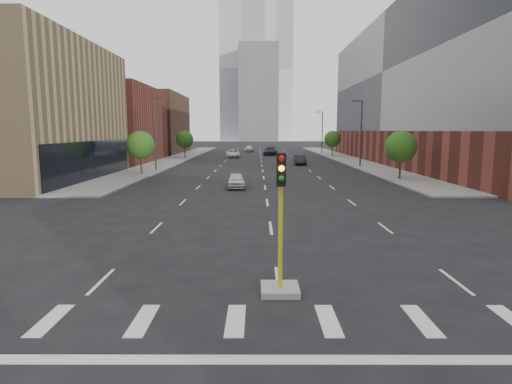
{
  "coord_description": "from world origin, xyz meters",
  "views": [
    {
      "loc": [
        -0.73,
        -3.88,
        5.06
      ],
      "look_at": [
        -0.77,
        13.86,
        2.5
      ],
      "focal_mm": 30.0,
      "sensor_mm": 36.0,
      "label": 1
    }
  ],
  "objects_px": {
    "car_far_left": "(233,154)",
    "car_deep_right": "(270,151)",
    "car_near_left": "(236,180)",
    "car_mid_right": "(300,160)",
    "median_traffic_signal": "(280,263)",
    "car_distant": "(249,149)"
  },
  "relations": [
    {
      "from": "car_far_left",
      "to": "car_deep_right",
      "type": "distance_m",
      "value": 10.21
    },
    {
      "from": "car_near_left",
      "to": "car_mid_right",
      "type": "distance_m",
      "value": 27.02
    },
    {
      "from": "car_mid_right",
      "to": "car_near_left",
      "type": "bearing_deg",
      "value": -107.43
    },
    {
      "from": "median_traffic_signal",
      "to": "car_near_left",
      "type": "xyz_separation_m",
      "value": [
        -2.57,
        24.76,
        -0.31
      ]
    },
    {
      "from": "car_mid_right",
      "to": "car_far_left",
      "type": "relative_size",
      "value": 0.84
    },
    {
      "from": "median_traffic_signal",
      "to": "car_deep_right",
      "type": "relative_size",
      "value": 0.75
    },
    {
      "from": "car_mid_right",
      "to": "median_traffic_signal",
      "type": "bearing_deg",
      "value": -96.11
    },
    {
      "from": "car_mid_right",
      "to": "car_far_left",
      "type": "distance_m",
      "value": 20.16
    },
    {
      "from": "car_deep_right",
      "to": "car_distant",
      "type": "bearing_deg",
      "value": 116.92
    },
    {
      "from": "car_mid_right",
      "to": "car_distant",
      "type": "distance_m",
      "value": 39.33
    },
    {
      "from": "car_near_left",
      "to": "car_mid_right",
      "type": "bearing_deg",
      "value": 69.0
    },
    {
      "from": "car_near_left",
      "to": "car_mid_right",
      "type": "height_order",
      "value": "car_mid_right"
    },
    {
      "from": "car_near_left",
      "to": "car_deep_right",
      "type": "distance_m",
      "value": 50.09
    },
    {
      "from": "car_mid_right",
      "to": "car_distant",
      "type": "height_order",
      "value": "car_distant"
    },
    {
      "from": "car_distant",
      "to": "car_mid_right",
      "type": "bearing_deg",
      "value": -86.14
    },
    {
      "from": "median_traffic_signal",
      "to": "car_far_left",
      "type": "xyz_separation_m",
      "value": [
        -5.24,
        67.48,
        -0.23
      ]
    },
    {
      "from": "car_near_left",
      "to": "car_far_left",
      "type": "height_order",
      "value": "car_far_left"
    },
    {
      "from": "median_traffic_signal",
      "to": "car_deep_right",
      "type": "distance_m",
      "value": 74.67
    },
    {
      "from": "car_deep_right",
      "to": "car_mid_right",
      "type": "bearing_deg",
      "value": -72.6
    },
    {
      "from": "car_deep_right",
      "to": "car_distant",
      "type": "xyz_separation_m",
      "value": [
        -4.65,
        14.31,
        -0.08
      ]
    },
    {
      "from": "car_deep_right",
      "to": "car_distant",
      "type": "distance_m",
      "value": 15.05
    },
    {
      "from": "car_near_left",
      "to": "car_deep_right",
      "type": "xyz_separation_m",
      "value": [
        4.6,
        49.88,
        0.18
      ]
    }
  ]
}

